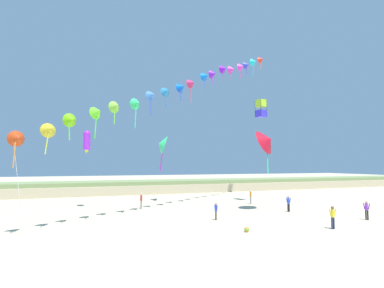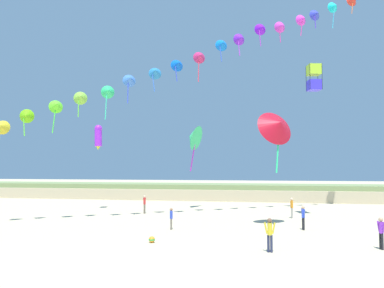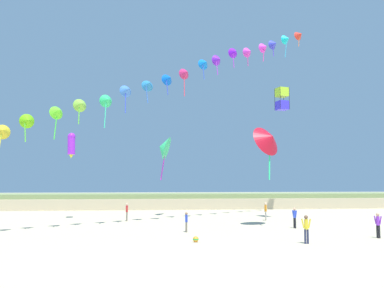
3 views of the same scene
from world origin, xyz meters
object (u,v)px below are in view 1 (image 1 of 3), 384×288
object	(u,v)px
person_near_right	(333,216)
beach_ball	(247,230)
person_far_left	(251,196)
person_far_right	(367,209)
large_kite_high_solo	(267,141)
large_kite_mid_trail	(261,109)
large_kite_low_lead	(162,145)
large_kite_outer_drift	(87,141)
person_near_left	(288,202)
person_mid_center	(216,210)
person_far_center	(141,200)

from	to	relation	value
person_near_right	beach_ball	distance (m)	6.79
person_far_left	beach_ball	world-z (taller)	person_far_left
person_near_right	person_far_right	size ratio (longest dim) A/B	1.03
large_kite_high_solo	large_kite_mid_trail	bearing A→B (deg)	62.01
person_far_right	large_kite_low_lead	distance (m)	24.02
person_far_right	large_kite_high_solo	world-z (taller)	large_kite_high_solo
large_kite_outer_drift	large_kite_low_lead	bearing A→B (deg)	16.93
large_kite_low_lead	person_near_right	bearing A→B (deg)	-68.28
beach_ball	person_near_left	bearing A→B (deg)	37.10
person_near_left	person_far_left	size ratio (longest dim) A/B	0.96
person_far_left	large_kite_low_lead	world-z (taller)	large_kite_low_lead
person_near_left	person_far_right	world-z (taller)	person_far_right
person_mid_center	large_kite_outer_drift	xyz separation A→B (m)	(-10.68, 11.30, 6.63)
person_mid_center	beach_ball	distance (m)	5.01
person_far_center	large_kite_mid_trail	world-z (taller)	large_kite_mid_trail
large_kite_outer_drift	beach_ball	xyz separation A→B (m)	(10.84, -16.26, -7.30)
person_far_right	large_kite_mid_trail	xyz separation A→B (m)	(-2.01, 13.22, 11.09)
person_near_left	beach_ball	size ratio (longest dim) A/B	4.54
large_kite_low_lead	beach_ball	distance (m)	20.49
person_far_left	person_far_center	distance (m)	13.33
person_far_left	beach_ball	size ratio (longest dim) A/B	4.74
large_kite_low_lead	person_far_right	bearing A→B (deg)	-53.34
person_far_right	large_kite_high_solo	distance (m)	10.95
person_far_left	large_kite_outer_drift	distance (m)	20.38
large_kite_mid_trail	person_near_right	bearing A→B (deg)	-103.67
large_kite_outer_drift	beach_ball	world-z (taller)	large_kite_outer_drift
person_far_left	large_kite_high_solo	xyz separation A→B (m)	(-1.13, -5.39, 6.36)
person_mid_center	large_kite_outer_drift	world-z (taller)	large_kite_outer_drift
person_far_left	large_kite_high_solo	distance (m)	8.42
beach_ball	large_kite_low_lead	bearing A→B (deg)	94.54
large_kite_high_solo	beach_ball	xyz separation A→B (m)	(-7.10, -7.77, -7.17)
person_near_right	large_kite_outer_drift	distance (m)	25.61
person_far_left	large_kite_mid_trail	xyz separation A→B (m)	(2.05, 0.60, 11.06)
person_near_right	large_kite_mid_trail	world-z (taller)	large_kite_mid_trail
person_near_left	person_far_left	distance (m)	6.57
large_kite_low_lead	large_kite_high_solo	world-z (taller)	large_kite_low_lead
large_kite_low_lead	beach_ball	bearing A→B (deg)	-85.46
person_near_right	large_kite_high_solo	world-z (taller)	large_kite_high_solo
person_far_center	large_kite_high_solo	size ratio (longest dim) A/B	0.34
person_near_left	large_kite_low_lead	world-z (taller)	large_kite_low_lead
person_near_left	person_near_right	world-z (taller)	person_near_right
large_kite_mid_trail	beach_ball	bearing A→B (deg)	-126.77
person_far_center	beach_ball	world-z (taller)	person_far_center
large_kite_mid_trail	large_kite_high_solo	distance (m)	8.25
person_mid_center	person_far_left	size ratio (longest dim) A/B	0.86
person_far_right	beach_ball	world-z (taller)	person_far_right
person_far_center	large_kite_outer_drift	distance (m)	9.00
person_near_right	person_mid_center	world-z (taller)	person_near_right
person_mid_center	large_kite_low_lead	bearing A→B (deg)	95.51
large_kite_mid_trail	beach_ball	distance (m)	20.89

